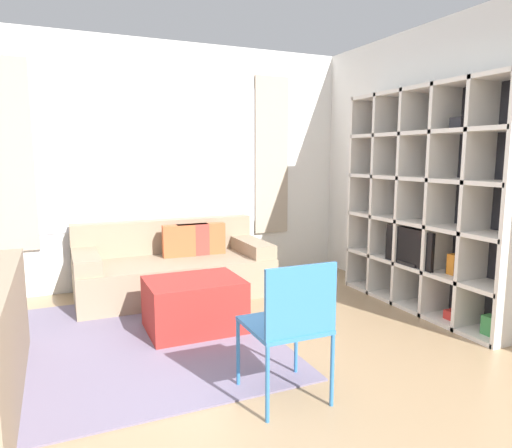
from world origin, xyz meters
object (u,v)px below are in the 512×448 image
at_px(ottoman, 194,305).
at_px(folding_chair, 291,319).
at_px(shelving_unit, 427,203).
at_px(couch_main, 174,268).

relative_size(ottoman, folding_chair, 0.90).
height_order(shelving_unit, couch_main, shelving_unit).
bearing_deg(folding_chair, shelving_unit, -153.25).
bearing_deg(shelving_unit, couch_main, 145.29).
height_order(shelving_unit, ottoman, shelving_unit).
bearing_deg(folding_chair, couch_main, -87.53).
height_order(ottoman, folding_chair, folding_chair).
distance_m(shelving_unit, couch_main, 2.62).
height_order(shelving_unit, folding_chair, shelving_unit).
relative_size(shelving_unit, couch_main, 1.05).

